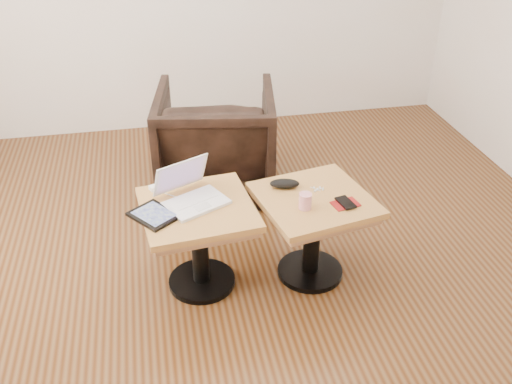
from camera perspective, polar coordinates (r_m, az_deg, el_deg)
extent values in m
cube|color=#47240E|center=(3.47, -1.05, -8.31)|extent=(4.50, 4.50, 0.01)
cylinder|color=black|center=(3.42, -5.42, -8.83)|extent=(0.39, 0.39, 0.03)
cylinder|color=black|center=(3.26, -5.64, -5.44)|extent=(0.10, 0.10, 0.47)
cube|color=olive|center=(3.14, -5.84, -2.31)|extent=(0.60, 0.60, 0.04)
cube|color=#B58547|center=(3.11, -5.88, -1.69)|extent=(0.65, 0.65, 0.04)
cylinder|color=black|center=(3.49, 5.41, -7.85)|extent=(0.39, 0.39, 0.03)
cylinder|color=black|center=(3.33, 5.62, -4.49)|extent=(0.10, 0.10, 0.47)
cube|color=olive|center=(3.21, 5.82, -1.40)|extent=(0.65, 0.65, 0.04)
cube|color=#B58547|center=(3.19, 5.86, -0.79)|extent=(0.70, 0.70, 0.04)
cube|color=white|center=(3.11, -5.99, -1.11)|extent=(0.39, 0.34, 0.02)
cube|color=silver|center=(3.13, -6.33, -0.69)|extent=(0.28, 0.21, 0.00)
cube|color=silver|center=(3.06, -5.36, -1.46)|extent=(0.10, 0.09, 0.00)
cube|color=white|center=(3.17, -7.55, 1.70)|extent=(0.32, 0.22, 0.20)
cube|color=brown|center=(3.17, -7.55, 1.70)|extent=(0.28, 0.19, 0.17)
cube|color=black|center=(3.05, -10.16, -2.29)|extent=(0.30, 0.31, 0.02)
cube|color=#191E38|center=(3.04, -10.17, -2.15)|extent=(0.25, 0.25, 0.00)
cube|color=white|center=(3.28, -10.21, 0.40)|extent=(0.06, 0.06, 0.03)
ellipsoid|color=black|center=(3.24, 2.88, 0.84)|extent=(0.18, 0.11, 0.05)
cylinder|color=#DF445D|center=(3.06, 4.94, -0.91)|extent=(0.09, 0.09, 0.09)
sphere|color=white|center=(3.24, 6.17, 0.29)|extent=(0.01, 0.01, 0.01)
sphere|color=white|center=(3.26, 6.42, 0.45)|extent=(0.01, 0.01, 0.01)
sphere|color=white|center=(3.26, 5.83, 0.44)|extent=(0.01, 0.01, 0.01)
sphere|color=white|center=(3.24, 6.71, 0.25)|extent=(0.01, 0.01, 0.01)
sphere|color=white|center=(3.23, 5.91, 0.12)|extent=(0.01, 0.01, 0.01)
cylinder|color=white|center=(3.25, 6.16, 0.22)|extent=(0.07, 0.04, 0.00)
cube|color=maroon|center=(3.14, 8.93, -1.18)|extent=(0.16, 0.13, 0.01)
cube|color=black|center=(3.13, 8.94, -1.05)|extent=(0.09, 0.14, 0.01)
imported|color=black|center=(4.16, -4.01, 5.23)|extent=(0.95, 0.97, 0.77)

